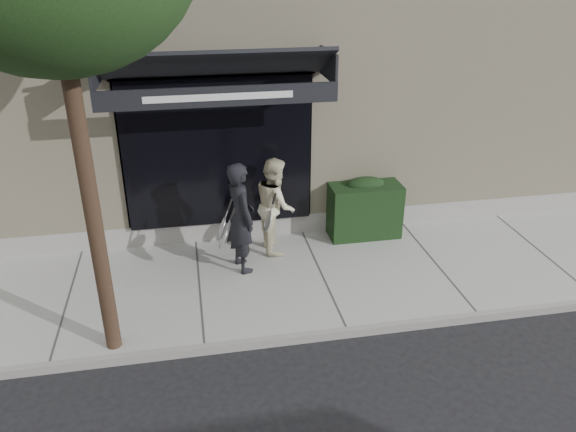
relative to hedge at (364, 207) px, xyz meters
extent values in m
plane|color=black|center=(-1.10, -1.25, -0.66)|extent=(80.00, 80.00, 0.00)
cube|color=gray|center=(-1.10, -1.25, -0.60)|extent=(20.00, 3.00, 0.12)
cube|color=gray|center=(-1.10, -2.80, -0.59)|extent=(20.00, 0.10, 0.14)
cube|color=beige|center=(-1.10, 3.75, 2.09)|extent=(14.00, 7.00, 5.50)
cube|color=gray|center=(-1.10, 0.45, -0.41)|extent=(14.02, 0.42, 0.50)
cube|color=black|center=(-2.60, 0.30, 1.14)|extent=(3.20, 0.30, 2.60)
cube|color=gray|center=(-4.20, 0.45, 1.14)|extent=(0.08, 0.40, 2.60)
cube|color=gray|center=(-1.00, 0.45, 1.14)|extent=(0.08, 0.40, 2.60)
cube|color=gray|center=(-2.60, 0.45, 2.48)|extent=(3.36, 0.40, 0.12)
cube|color=black|center=(-2.60, -0.25, 2.74)|extent=(3.60, 1.03, 0.55)
cube|color=black|center=(-2.60, -0.75, 2.35)|extent=(3.60, 0.05, 0.30)
cube|color=white|center=(-2.60, -0.78, 2.35)|extent=(2.20, 0.01, 0.10)
cube|color=black|center=(-4.38, -0.25, 2.66)|extent=(0.04, 1.00, 0.45)
cube|color=black|center=(-0.82, -0.25, 2.66)|extent=(0.04, 1.00, 0.45)
cube|color=black|center=(0.00, 0.00, -0.04)|extent=(1.30, 0.70, 1.00)
ellipsoid|color=black|center=(0.00, 0.00, 0.46)|extent=(0.71, 0.38, 0.27)
cylinder|color=black|center=(-4.30, -2.55, 1.74)|extent=(0.20, 0.20, 4.80)
imported|color=black|center=(-2.36, -0.83, 0.40)|extent=(0.62, 0.78, 1.87)
torus|color=silver|center=(-2.68, -1.06, 0.35)|extent=(0.14, 0.31, 0.29)
cylinder|color=silver|center=(-2.68, -1.06, 0.35)|extent=(0.11, 0.28, 0.26)
cylinder|color=silver|center=(-2.68, -1.06, 0.35)|extent=(0.18, 0.03, 0.08)
cylinder|color=black|center=(-2.68, -1.06, 0.35)|extent=(0.20, 0.04, 0.10)
torus|color=silver|center=(-2.68, -1.24, 0.27)|extent=(0.14, 0.31, 0.29)
cylinder|color=silver|center=(-2.68, -1.24, 0.27)|extent=(0.11, 0.27, 0.25)
cylinder|color=silver|center=(-2.68, -1.24, 0.27)|extent=(0.18, 0.02, 0.08)
cylinder|color=black|center=(-2.68, -1.24, 0.27)|extent=(0.20, 0.04, 0.10)
imported|color=beige|center=(-1.70, -0.25, 0.31)|extent=(0.64, 0.83, 1.69)
torus|color=silver|center=(-1.88, -0.56, 0.16)|extent=(0.13, 0.31, 0.30)
cylinder|color=silver|center=(-1.88, -0.56, 0.16)|extent=(0.09, 0.27, 0.26)
cylinder|color=silver|center=(-1.88, -0.56, 0.16)|extent=(0.18, 0.03, 0.07)
cylinder|color=black|center=(-1.88, -0.56, 0.16)|extent=(0.20, 0.04, 0.09)
camera|label=1|loc=(-3.11, -8.98, 4.31)|focal=35.00mm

